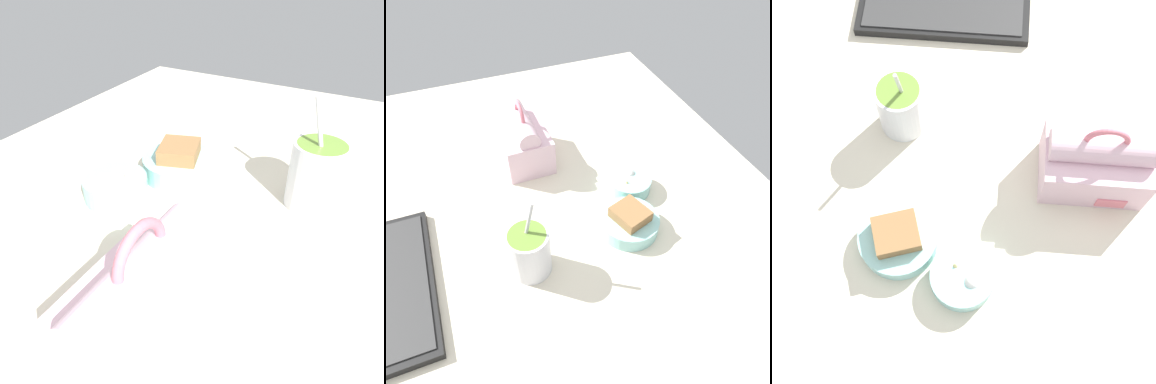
# 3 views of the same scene
# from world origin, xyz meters

# --- Properties ---
(desk_surface) EXTENTS (1.40, 1.10, 0.02)m
(desk_surface) POSITION_xyz_m (0.00, 0.00, 0.01)
(desk_surface) COLOR beige
(desk_surface) RESTS_ON ground
(keyboard) EXTENTS (0.36, 0.12, 0.02)m
(keyboard) POSITION_xyz_m (-0.09, 0.36, 0.03)
(keyboard) COLOR black
(keyboard) RESTS_ON desk_surface
(lunch_bag) EXTENTS (0.19, 0.12, 0.17)m
(lunch_bag) POSITION_xyz_m (0.21, 0.02, 0.08)
(lunch_bag) COLOR beige
(lunch_bag) RESTS_ON desk_surface
(soup_cup) EXTENTS (0.09, 0.09, 0.19)m
(soup_cup) POSITION_xyz_m (-0.14, 0.11, 0.08)
(soup_cup) COLOR silver
(soup_cup) RESTS_ON desk_surface
(bento_bowl_sandwich) EXTENTS (0.14, 0.14, 0.06)m
(bento_bowl_sandwich) POSITION_xyz_m (-0.12, -0.13, 0.04)
(bento_bowl_sandwich) COLOR #93D1CC
(bento_bowl_sandwich) RESTS_ON desk_surface
(bento_bowl_snacks) EXTENTS (0.11, 0.11, 0.05)m
(bento_bowl_snacks) POSITION_xyz_m (0.00, -0.19, 0.04)
(bento_bowl_snacks) COLOR #93D1CC
(bento_bowl_snacks) RESTS_ON desk_surface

